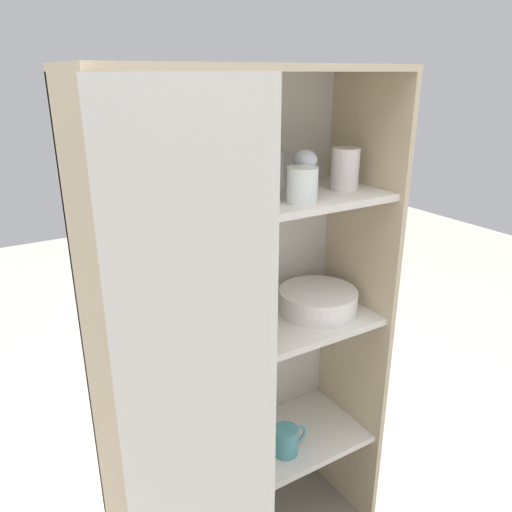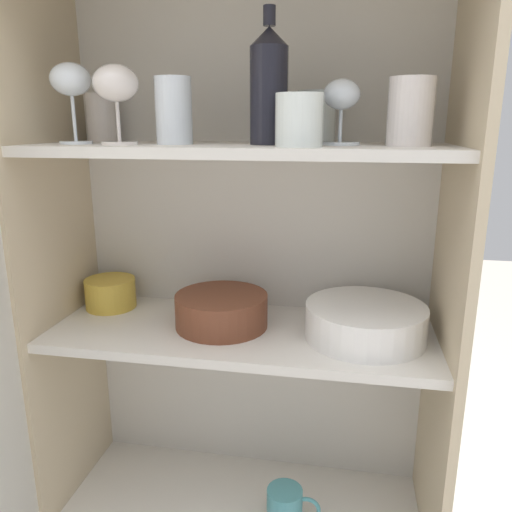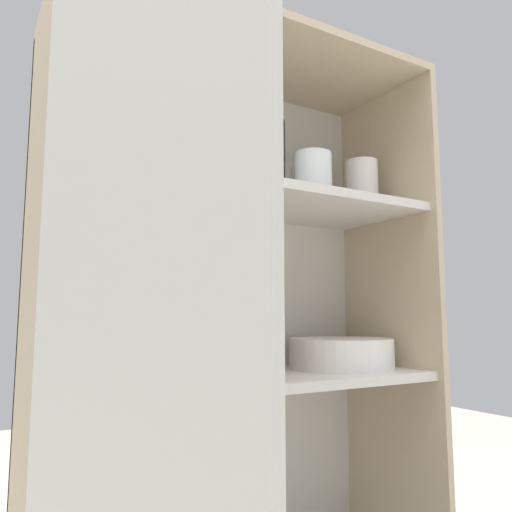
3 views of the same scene
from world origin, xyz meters
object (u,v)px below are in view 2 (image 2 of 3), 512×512
object	(u,v)px
plate_stack_white	(365,322)
serving_bowl_small	(110,292)
wine_bottle	(269,86)
mixing_bowl_large	(221,309)
coffee_mug_primary	(286,508)

from	to	relation	value
plate_stack_white	serving_bowl_small	xyz separation A→B (m)	(-0.60, 0.07, 0.00)
wine_bottle	serving_bowl_small	bearing A→B (deg)	168.87
mixing_bowl_large	coffee_mug_primary	distance (m)	0.47
mixing_bowl_large	serving_bowl_small	world-z (taller)	mixing_bowl_large
wine_bottle	coffee_mug_primary	size ratio (longest dim) A/B	2.05
wine_bottle	mixing_bowl_large	bearing A→B (deg)	172.52
wine_bottle	coffee_mug_primary	distance (m)	0.90
wine_bottle	plate_stack_white	bearing A→B (deg)	1.73
mixing_bowl_large	wine_bottle	bearing A→B (deg)	-7.48
plate_stack_white	coffee_mug_primary	size ratio (longest dim) A/B	2.06
mixing_bowl_large	serving_bowl_small	xyz separation A→B (m)	(-0.29, 0.06, -0.00)
plate_stack_white	coffee_mug_primary	world-z (taller)	plate_stack_white
plate_stack_white	serving_bowl_small	world-z (taller)	same
serving_bowl_small	mixing_bowl_large	bearing A→B (deg)	-12.41
mixing_bowl_large	serving_bowl_small	distance (m)	0.30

